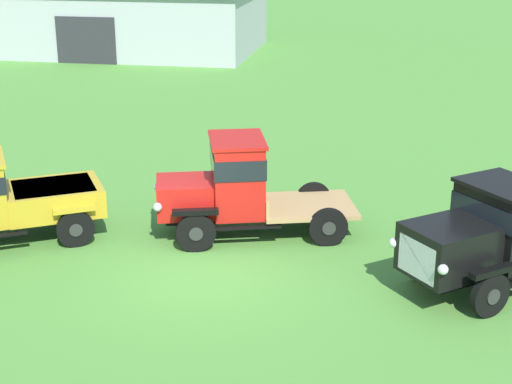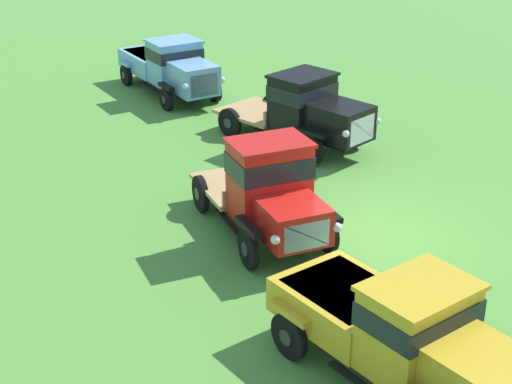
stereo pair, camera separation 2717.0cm
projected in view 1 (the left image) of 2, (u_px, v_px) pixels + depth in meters
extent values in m
plane|color=#518E38|center=(203.00, 276.00, 16.60)|extent=(240.00, 240.00, 0.00)
cube|color=#B2B7BC|center=(61.00, 16.00, 45.11)|extent=(22.52, 9.30, 3.64)
cube|color=#2D2D33|center=(86.00, 40.00, 40.39)|extent=(3.20, 0.08, 2.40)
cylinder|color=black|center=(75.00, 229.00, 17.94)|extent=(0.81, 0.56, 0.86)
cylinder|color=#2D2D2D|center=(76.00, 230.00, 17.87)|extent=(0.27, 0.18, 0.30)
cylinder|color=black|center=(64.00, 202.00, 19.62)|extent=(0.81, 0.56, 0.86)
cylinder|color=#2D2D2D|center=(64.00, 201.00, 19.70)|extent=(0.27, 0.18, 0.30)
cube|color=gold|center=(54.00, 198.00, 18.52)|extent=(2.76, 2.61, 0.65)
cube|color=black|center=(53.00, 187.00, 18.42)|extent=(2.33, 2.21, 0.06)
cube|color=gold|center=(74.00, 209.00, 17.78)|extent=(0.92, 0.66, 0.12)
cube|color=gold|center=(63.00, 184.00, 19.46)|extent=(0.92, 0.66, 0.12)
cylinder|color=black|center=(196.00, 233.00, 17.67)|extent=(0.91, 0.40, 0.90)
cylinder|color=#2D2D2D|center=(196.00, 234.00, 17.59)|extent=(0.31, 0.12, 0.32)
cylinder|color=black|center=(193.00, 204.00, 19.42)|extent=(0.91, 0.40, 0.90)
cylinder|color=#2D2D2D|center=(193.00, 203.00, 19.50)|extent=(0.31, 0.12, 0.32)
cylinder|color=black|center=(328.00, 227.00, 17.99)|extent=(0.91, 0.40, 0.90)
cylinder|color=#2D2D2D|center=(329.00, 229.00, 17.91)|extent=(0.31, 0.12, 0.32)
cylinder|color=black|center=(314.00, 200.00, 19.74)|extent=(0.91, 0.40, 0.90)
cylinder|color=#2D2D2D|center=(313.00, 199.00, 19.83)|extent=(0.31, 0.12, 0.32)
cube|color=black|center=(256.00, 212.00, 18.68)|extent=(4.41, 2.23, 0.12)
cube|color=red|center=(185.00, 197.00, 18.35)|extent=(1.64, 1.63, 0.81)
cube|color=silver|center=(158.00, 199.00, 18.29)|extent=(0.35, 1.00, 0.60)
sphere|color=silver|center=(158.00, 207.00, 17.62)|extent=(0.20, 0.20, 0.20)
sphere|color=silver|center=(158.00, 187.00, 18.93)|extent=(0.20, 0.20, 0.20)
cube|color=black|center=(195.00, 212.00, 17.51)|extent=(1.05, 0.49, 0.12)
cube|color=black|center=(192.00, 185.00, 19.26)|extent=(1.05, 0.49, 0.12)
cube|color=red|center=(237.00, 177.00, 18.33)|extent=(1.57, 1.90, 1.70)
cube|color=black|center=(237.00, 161.00, 18.20)|extent=(1.62, 1.95, 0.48)
cube|color=red|center=(237.00, 140.00, 18.04)|extent=(1.70, 2.01, 0.08)
cube|color=black|center=(246.00, 228.00, 17.79)|extent=(1.57, 0.60, 0.05)
cube|color=black|center=(239.00, 200.00, 19.51)|extent=(1.57, 0.60, 0.05)
cube|color=tan|center=(307.00, 206.00, 18.77)|extent=(2.67, 2.46, 0.10)
cube|color=tan|center=(263.00, 198.00, 18.58)|extent=(0.59, 1.72, 0.44)
cylinder|color=black|center=(490.00, 295.00, 14.77)|extent=(0.79, 0.68, 0.89)
cylinder|color=#2D2D2D|center=(494.00, 297.00, 14.69)|extent=(0.26, 0.22, 0.31)
cylinder|color=black|center=(423.00, 259.00, 16.34)|extent=(0.79, 0.68, 0.89)
cylinder|color=#2D2D2D|center=(420.00, 257.00, 16.42)|extent=(0.26, 0.22, 0.31)
cube|color=black|center=(510.00, 257.00, 16.21)|extent=(4.26, 3.76, 0.12)
cube|color=black|center=(448.00, 249.00, 15.24)|extent=(2.08, 2.04, 0.99)
cube|color=silver|center=(418.00, 259.00, 14.90)|extent=(0.71, 0.85, 0.74)
sphere|color=silver|center=(443.00, 270.00, 14.28)|extent=(0.20, 0.20, 0.20)
sphere|color=silver|center=(394.00, 243.00, 15.46)|extent=(0.20, 0.20, 0.20)
cube|color=black|center=(493.00, 271.00, 14.61)|extent=(0.92, 0.80, 0.12)
cube|color=black|center=(425.00, 237.00, 16.18)|extent=(0.92, 0.80, 0.12)
cube|color=black|center=(503.00, 223.00, 15.80)|extent=(2.02, 2.08, 1.52)
cube|color=black|center=(505.00, 207.00, 15.68)|extent=(2.08, 2.14, 0.43)
cube|color=black|center=(507.00, 186.00, 15.53)|extent=(2.17, 2.22, 0.08)
cube|color=black|center=(471.00, 244.00, 16.90)|extent=(1.43, 1.21, 0.05)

